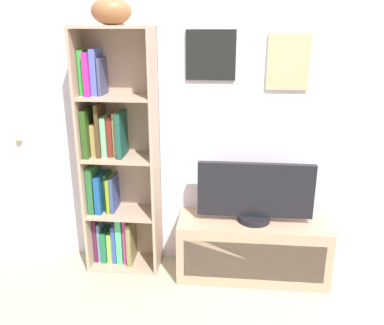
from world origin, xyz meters
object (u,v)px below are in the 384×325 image
(football, at_px, (111,11))
(tv_stand, at_px, (252,248))
(television, at_px, (255,193))
(bookshelf, at_px, (114,164))

(football, relative_size, tv_stand, 0.24)
(television, bearing_deg, bookshelf, 175.60)
(bookshelf, relative_size, television, 2.20)
(football, xyz_separation_m, television, (0.93, -0.04, -1.16))
(bookshelf, height_order, tv_stand, bookshelf)
(bookshelf, bearing_deg, tv_stand, -4.46)
(television, bearing_deg, tv_stand, -90.00)
(tv_stand, bearing_deg, television, 90.00)
(bookshelf, height_order, football, football)
(bookshelf, xyz_separation_m, television, (0.99, -0.08, -0.15))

